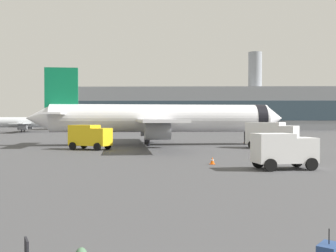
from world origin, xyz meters
The scene contains 9 objects.
airplane_at_gate centered at (-2.59, 49.87, 3.66)m, with size 35.74×32.36×10.50m.
airplane_taxiing centered at (-40.37, 100.70, 2.62)m, with size 25.52×23.14×7.51m.
service_truck centered at (-10.45, 41.44, 1.61)m, with size 5.27×3.89×2.90m.
fuel_truck centered at (11.39, 43.92, 1.77)m, with size 6.33×5.32×3.20m.
cargo_van centered at (7.53, 23.64, 1.45)m, with size 4.71×3.08×2.60m.
safety_cone_near centered at (10.90, 41.25, 0.38)m, with size 0.44×0.44×0.77m.
safety_cone_mid centered at (10.08, 55.03, 0.31)m, with size 0.44×0.44×0.63m.
safety_cone_far centered at (2.68, 26.66, 0.29)m, with size 0.44×0.44×0.59m.
terminal_building centered at (20.00, 127.32, 6.89)m, with size 108.05×19.09×25.57m.
Camera 1 is at (-0.09, -5.13, 3.66)m, focal length 42.57 mm.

